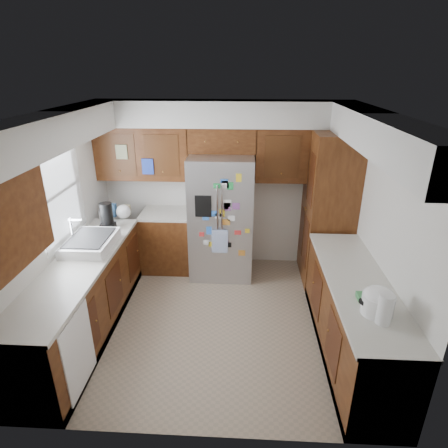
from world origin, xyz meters
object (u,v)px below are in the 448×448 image
(pantry, at_px, (328,209))
(fridge, at_px, (221,217))
(rice_cooker, at_px, (378,301))
(paper_towel, at_px, (385,309))

(pantry, xyz_separation_m, fridge, (-1.50, 0.05, -0.17))
(pantry, bearing_deg, rice_cooker, -90.01)
(fridge, bearing_deg, pantry, -2.06)
(pantry, height_order, fridge, pantry)
(pantry, height_order, rice_cooker, pantry)
(pantry, relative_size, fridge, 1.19)
(rice_cooker, xyz_separation_m, paper_towel, (0.01, -0.14, 0.01))
(paper_towel, bearing_deg, pantry, 90.21)
(pantry, xyz_separation_m, rice_cooker, (-0.00, -2.18, -0.03))
(pantry, distance_m, paper_towel, 2.32)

